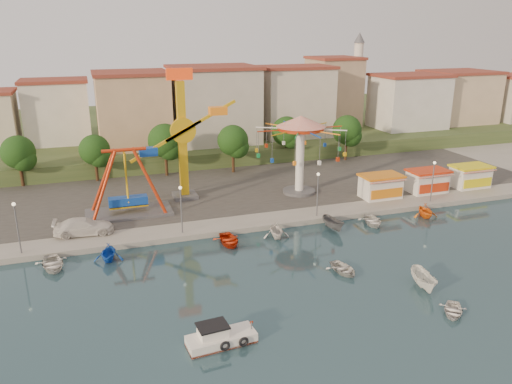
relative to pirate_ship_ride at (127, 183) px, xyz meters
name	(u,v)px	position (x,y,z in m)	size (l,w,h in m)	color
ground	(298,281)	(12.92, -20.87, -4.39)	(200.00, 200.00, 0.00)	#142E39
quay_deck	(176,140)	(12.92, 41.13, -4.09)	(200.00, 100.00, 0.60)	#9E998E
asphalt_pad	(215,182)	(12.92, 9.13, -3.79)	(90.00, 28.00, 0.01)	#4C4944
hill_terrace	(171,130)	(12.92, 46.13, -2.89)	(200.00, 60.00, 3.00)	#384C26
pirate_ship_ride	(127,183)	(0.00, 0.00, 0.00)	(10.00, 5.00, 8.00)	#59595E
kamikaze_tower	(186,140)	(7.96, 3.55, 3.93)	(9.07, 3.10, 16.50)	#59595E
wave_swinger	(300,137)	(22.43, 0.86, 3.80)	(11.60, 11.60, 10.40)	#59595E
booth_left	(381,186)	(31.66, -4.39, -2.23)	(5.40, 3.78, 3.08)	white
booth_mid	(427,181)	(38.92, -4.39, -2.23)	(5.40, 3.78, 3.08)	white
booth_right	(470,176)	(45.99, -4.39, -2.23)	(5.40, 3.78, 3.08)	white
lamp_post_0	(18,229)	(-11.08, -7.87, -1.29)	(0.14, 0.14, 5.00)	#59595E
lamp_post_1	(181,211)	(4.92, -7.87, -1.29)	(0.14, 0.14, 5.00)	#59595E
lamp_post_2	(317,196)	(20.92, -7.87, -1.29)	(0.14, 0.14, 5.00)	#59595E
lamp_post_3	(432,183)	(36.92, -7.87, -1.29)	(0.14, 0.14, 5.00)	#59595E
tree_0	(18,152)	(-13.08, 16.10, 1.08)	(4.60, 4.60, 7.19)	#382314
tree_1	(94,150)	(-3.08, 15.37, 0.81)	(4.35, 4.35, 6.80)	#382314
tree_2	(165,141)	(6.92, 14.94, 1.52)	(5.02, 5.02, 7.85)	#382314
tree_3	(233,141)	(16.92, 13.49, 1.16)	(4.68, 4.68, 7.32)	#382314
tree_4	(287,131)	(26.92, 16.48, 1.35)	(4.86, 4.86, 7.60)	#382314
tree_5	(347,130)	(36.92, 14.66, 1.31)	(4.83, 4.83, 7.54)	#382314
building_1	(57,120)	(-8.41, 30.51, 2.92)	(12.33, 9.01, 8.63)	silver
building_2	(137,108)	(4.73, 31.09, 4.22)	(11.95, 9.28, 11.23)	tan
building_3	(219,112)	(18.52, 27.93, 3.20)	(12.59, 10.50, 9.20)	beige
building_4	(282,106)	(31.99, 31.33, 3.22)	(10.75, 9.23, 9.24)	beige
building_5	(349,99)	(45.29, 29.46, 4.21)	(12.77, 10.96, 11.21)	tan
building_6	(405,94)	(57.07, 27.90, 4.78)	(8.23, 8.98, 12.36)	silver
building_7	(438,98)	(68.95, 32.83, 2.99)	(11.59, 10.93, 8.76)	beige
minaret	(357,76)	(48.92, 33.13, 8.15)	(2.80, 2.80, 18.00)	silver
cabin_motorboat	(220,338)	(3.80, -27.79, -3.93)	(5.08, 2.27, 1.74)	white
rowboat_a	(344,269)	(17.55, -20.76, -4.04)	(2.43, 3.40, 0.70)	silver
rowboat_b	(453,311)	(22.34, -29.95, -4.08)	(2.13, 2.99, 0.62)	silver
skiff	(424,280)	(22.72, -25.67, -3.63)	(1.49, 3.97, 1.53)	white
van	(84,226)	(-5.14, -4.91, -2.90)	(2.50, 6.15, 1.79)	silver
moored_boat_0	(52,264)	(-8.12, -11.07, -3.97)	(2.94, 4.12, 0.85)	silver
moored_boat_1	(108,252)	(-2.97, -11.07, -3.52)	(2.85, 3.30, 1.74)	blue
moored_boat_3	(229,240)	(9.22, -11.07, -3.98)	(2.84, 3.98, 0.82)	red
moored_boat_4	(276,230)	(14.57, -11.07, -3.53)	(2.85, 3.30, 1.74)	silver
moored_boat_5	(333,224)	(21.45, -11.07, -3.69)	(1.38, 3.67, 1.42)	#56575B
moored_boat_6	(373,221)	(26.54, -11.07, -4.00)	(2.74, 3.83, 0.79)	silver
moored_boat_7	(425,210)	(33.76, -11.07, -3.53)	(2.83, 3.28, 1.73)	orange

